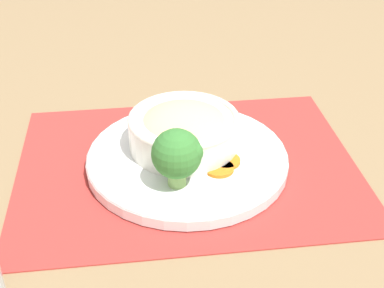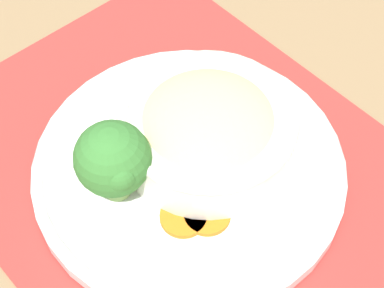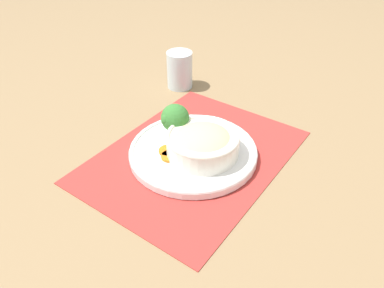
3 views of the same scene
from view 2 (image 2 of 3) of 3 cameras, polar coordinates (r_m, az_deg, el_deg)
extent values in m
plane|color=#8C704C|center=(0.63, -0.26, -2.82)|extent=(4.00, 4.00, 0.00)
cube|color=#B2332D|center=(0.63, -0.26, -2.72)|extent=(0.53, 0.42, 0.00)
cylinder|color=white|center=(0.62, -0.26, -2.20)|extent=(0.30, 0.30, 0.02)
torus|color=white|center=(0.61, -0.27, -1.78)|extent=(0.30, 0.30, 0.01)
cylinder|color=silver|center=(0.60, 1.35, 0.98)|extent=(0.17, 0.17, 0.05)
torus|color=silver|center=(0.59, 1.39, 2.41)|extent=(0.17, 0.17, 0.01)
ellipsoid|color=beige|center=(0.60, 1.37, 1.68)|extent=(0.14, 0.14, 0.05)
cylinder|color=#84AD5B|center=(0.59, -6.71, -3.44)|extent=(0.03, 0.03, 0.02)
sphere|color=#387A33|center=(0.56, -7.08, -1.30)|extent=(0.07, 0.07, 0.07)
sphere|color=#387A33|center=(0.54, -6.48, -2.65)|extent=(0.03, 0.03, 0.03)
sphere|color=#387A33|center=(0.57, -7.76, 0.29)|extent=(0.03, 0.03, 0.03)
cylinder|color=orange|center=(0.58, -0.76, -6.45)|extent=(0.04, 0.04, 0.01)
cylinder|color=orange|center=(0.58, 1.37, -6.27)|extent=(0.04, 0.04, 0.01)
camera|label=1|loc=(0.54, -87.48, -6.24)|focal=50.00mm
camera|label=3|loc=(0.70, 82.08, 14.22)|focal=35.00mm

